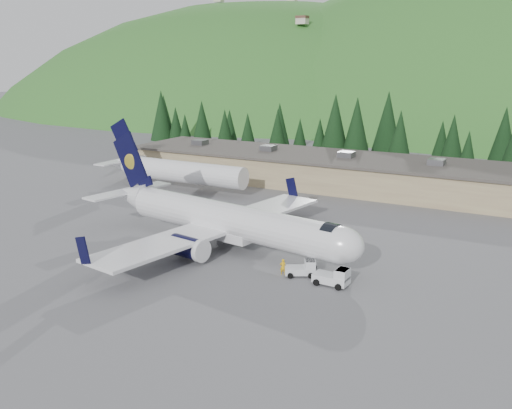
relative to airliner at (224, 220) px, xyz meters
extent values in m
plane|color=#5C5C61|center=(1.08, -0.18, -3.31)|extent=(600.00, 600.00, 0.00)
cylinder|color=white|center=(1.08, -0.18, 0.17)|extent=(28.85, 8.48, 3.84)
ellipsoid|color=white|center=(15.19, -2.53, 0.17)|extent=(5.56, 4.61, 3.84)
cylinder|color=black|center=(14.18, -2.36, 0.63)|extent=(1.93, 3.36, 3.17)
cone|color=white|center=(-16.06, 2.67, 0.57)|extent=(6.68, 4.80, 3.84)
cube|color=white|center=(0.07, -0.01, -1.45)|extent=(8.60, 4.57, 1.02)
cube|color=white|center=(-0.94, 0.16, -0.86)|extent=(11.24, 35.19, 0.36)
cube|color=black|center=(0.40, 17.54, 0.47)|extent=(2.07, 0.49, 2.94)
cube|color=black|center=(-5.30, -16.73, 0.47)|extent=(2.07, 0.49, 2.94)
cylinder|color=black|center=(1.04, 5.83, -1.72)|extent=(4.62, 3.02, 2.35)
cylinder|color=white|center=(2.96, 5.52, -1.72)|extent=(1.01, 2.56, 2.49)
cube|color=white|center=(1.04, 5.83, -1.16)|extent=(2.26, 0.62, 0.92)
cylinder|color=black|center=(-0.90, -5.86, -1.72)|extent=(4.62, 3.02, 2.35)
cylinder|color=white|center=(1.01, -6.18, -1.72)|extent=(1.01, 2.56, 2.49)
cube|color=white|center=(-0.90, -5.86, -1.16)|extent=(2.26, 0.62, 0.92)
cube|color=black|center=(-15.85, 2.64, 5.36)|extent=(6.28, 1.34, 7.50)
ellipsoid|color=yellow|center=(-15.62, 2.80, 5.15)|extent=(2.03, 0.51, 2.02)
ellipsoid|color=yellow|center=(-15.69, 2.40, 5.15)|extent=(2.03, 0.51, 2.02)
cube|color=black|center=(-13.23, 2.20, 2.70)|extent=(2.82, 0.71, 2.03)
cube|color=white|center=(-16.56, 2.75, 1.09)|extent=(4.72, 13.04, 0.22)
cylinder|color=slate|center=(12.17, -2.02, -2.39)|extent=(0.24, 0.24, 1.84)
cylinder|color=black|center=(12.17, -2.02, -2.92)|extent=(0.81, 0.41, 0.78)
cylinder|color=slate|center=(-1.49, 3.04, -2.29)|extent=(0.28, 0.28, 2.04)
cylinder|color=black|center=(-1.09, 2.98, -2.75)|extent=(1.17, 0.54, 1.12)
cylinder|color=black|center=(-1.90, 3.11, -2.75)|extent=(1.17, 0.54, 1.12)
cylinder|color=slate|center=(-2.40, -2.40, -2.29)|extent=(0.28, 0.28, 2.04)
cylinder|color=black|center=(-1.99, -2.47, -2.75)|extent=(1.17, 0.54, 1.12)
cylinder|color=black|center=(-2.80, -2.33, -2.75)|extent=(1.17, 0.54, 1.12)
cylinder|color=white|center=(-20.92, 21.82, -0.11)|extent=(22.00, 3.60, 3.60)
cone|color=white|center=(-34.92, 21.82, 0.09)|extent=(5.00, 3.60, 3.60)
cube|color=black|center=(-33.92, 21.82, 4.69)|extent=(5.82, 0.28, 6.89)
cube|color=white|center=(-34.92, 21.82, 0.69)|extent=(2.40, 11.00, 0.20)
cube|color=silver|center=(11.50, -3.88, -2.74)|extent=(3.44, 2.86, 0.72)
cube|color=silver|center=(12.40, -3.38, -2.13)|extent=(1.60, 1.76, 0.92)
cube|color=black|center=(12.40, -3.38, -1.72)|extent=(1.46, 1.62, 0.10)
cylinder|color=black|center=(11.99, -2.66, -3.02)|extent=(0.61, 0.48, 0.58)
cylinder|color=black|center=(12.80, -4.09, -3.02)|extent=(0.61, 0.48, 0.58)
cylinder|color=black|center=(10.20, -3.67, -3.02)|extent=(0.61, 0.48, 0.58)
cylinder|color=black|center=(11.01, -5.10, -3.02)|extent=(0.61, 0.48, 0.58)
cube|color=silver|center=(15.19, -4.66, -2.68)|extent=(3.51, 1.86, 0.80)
cube|color=silver|center=(16.34, -4.71, -1.99)|extent=(1.21, 1.65, 1.03)
cube|color=black|center=(16.34, -4.71, -1.53)|extent=(1.09, 1.53, 0.11)
cylinder|color=black|center=(16.38, -3.80, -2.99)|extent=(0.65, 0.28, 0.64)
cylinder|color=black|center=(16.30, -5.63, -2.99)|extent=(0.65, 0.28, 0.64)
cylinder|color=black|center=(14.09, -3.70, -2.99)|extent=(0.65, 0.28, 0.64)
cylinder|color=black|center=(14.01, -5.53, -2.99)|extent=(0.65, 0.28, 0.64)
cube|color=#907A58|center=(-3.92, 37.82, -0.91)|extent=(70.00, 16.00, 4.80)
cube|color=#47423D|center=(-3.92, 37.82, 1.64)|extent=(71.00, 17.00, 0.40)
cube|color=slate|center=(-28.92, 37.82, 2.29)|extent=(2.50, 2.50, 1.00)
cube|color=slate|center=(-13.92, 37.82, 2.29)|extent=(2.50, 2.50, 1.00)
cube|color=slate|center=(1.08, 37.82, 2.29)|extent=(2.50, 2.50, 1.00)
cube|color=slate|center=(16.08, 37.82, 2.29)|extent=(2.50, 2.50, 1.00)
imported|color=gold|center=(9.89, -4.51, -2.46)|extent=(0.74, 0.67, 1.70)
cone|color=black|center=(-59.25, 65.85, 3.77)|extent=(5.19, 5.19, 10.62)
cone|color=black|center=(-53.57, 57.63, 4.70)|extent=(5.88, 5.88, 12.02)
cone|color=black|center=(-50.11, 58.55, 2.50)|extent=(4.26, 4.26, 8.71)
cone|color=black|center=(-45.54, 56.02, 1.76)|extent=(3.72, 3.72, 7.61)
cone|color=black|center=(-41.63, 57.35, 3.56)|extent=(5.03, 5.03, 10.30)
cone|color=black|center=(-36.72, 61.69, 2.34)|extent=(4.14, 4.14, 8.47)
cone|color=black|center=(-34.26, 55.62, 2.67)|extent=(4.38, 4.38, 8.96)
cone|color=black|center=(-28.33, 55.60, 2.36)|extent=(4.16, 4.16, 8.50)
cone|color=black|center=(-24.70, 64.09, 3.35)|extent=(4.88, 4.88, 9.99)
cone|color=black|center=(-20.52, 54.71, 3.06)|extent=(4.67, 4.67, 9.56)
cone|color=black|center=(-16.71, 57.82, 1.89)|extent=(3.81, 3.81, 7.80)
cone|color=black|center=(-11.00, 55.07, 2.21)|extent=(4.04, 4.04, 8.27)
cone|color=black|center=(-7.73, 54.99, 5.08)|extent=(6.15, 6.15, 12.58)
cone|color=black|center=(-3.28, 55.31, 4.78)|extent=(5.93, 5.93, 12.13)
cone|color=black|center=(0.21, 64.84, 5.23)|extent=(6.26, 6.26, 12.80)
cone|color=black|center=(5.79, 54.02, 3.60)|extent=(5.07, 5.07, 10.36)
cone|color=black|center=(10.96, 67.66, 1.92)|extent=(3.83, 3.83, 7.84)
cone|color=black|center=(13.78, 64.00, 2.89)|extent=(4.55, 4.55, 9.30)
cone|color=black|center=(18.03, 55.70, 1.70)|extent=(3.67, 3.67, 7.52)
cone|color=black|center=(22.75, 67.73, 3.80)|extent=(5.21, 5.21, 10.66)
ellipsoid|color=#306425|center=(-88.92, 169.82, -78.31)|extent=(336.00, 240.00, 240.00)
camera|label=1|loc=(33.78, -53.75, 18.14)|focal=40.00mm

